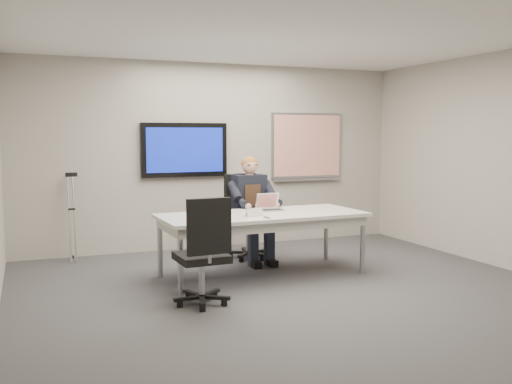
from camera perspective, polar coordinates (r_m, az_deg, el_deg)
name	(u,v)px	position (r m, az deg, el deg)	size (l,w,h in m)	color
floor	(303,297)	(6.21, 4.73, -10.40)	(6.00, 6.00, 0.02)	#3A3A3C
ceiling	(305,29)	(6.06, 4.96, 15.93)	(6.00, 6.00, 0.02)	white
wall_back	(216,156)	(8.76, -4.07, 3.61)	(6.00, 0.02, 2.80)	#ACA79B
conference_table	(262,221)	(6.96, 0.64, -2.87)	(2.53, 1.13, 0.77)	silver
tv_display	(185,150)	(8.56, -7.16, 4.20)	(1.30, 0.09, 0.80)	black
whiteboard	(307,147)	(9.32, 5.11, 4.54)	(1.25, 0.08, 1.10)	#919399
office_chair_far	(246,232)	(8.01, -0.98, -4.01)	(0.65, 0.65, 1.17)	black
office_chair_near	(203,272)	(5.82, -5.29, -7.97)	(0.56, 0.56, 1.12)	black
seated_person	(254,220)	(7.73, -0.19, -2.79)	(0.45, 0.78, 1.43)	#1F2433
crutch	(72,215)	(8.19, -17.94, -2.24)	(0.17, 0.37, 1.25)	#9EA0A5
laptop	(270,206)	(7.22, 1.37, -1.42)	(0.30, 0.28, 0.21)	silver
name_tent	(254,212)	(6.71, -0.19, -2.04)	(0.23, 0.06, 0.09)	silver
pen	(266,217)	(6.58, 1.05, -2.54)	(0.01, 0.01, 0.15)	black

